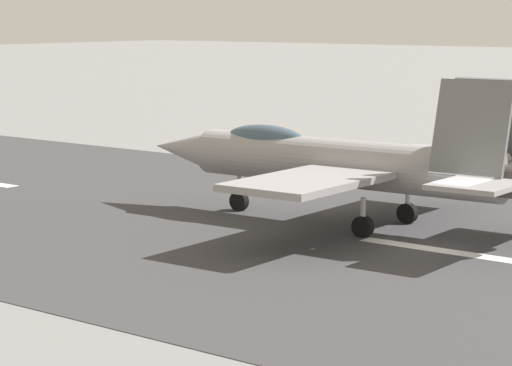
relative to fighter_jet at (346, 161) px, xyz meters
name	(u,v)px	position (x,y,z in m)	size (l,w,h in m)	color
ground_plane	(448,252)	(-5.20, 1.81, -2.35)	(400.00, 400.00, 0.00)	gray
runway_strip	(448,252)	(-5.22, 1.81, -2.34)	(240.00, 26.00, 0.02)	#3A393B
fighter_jet	(346,161)	(0.00, 0.00, 0.00)	(16.86, 13.64, 5.55)	gray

